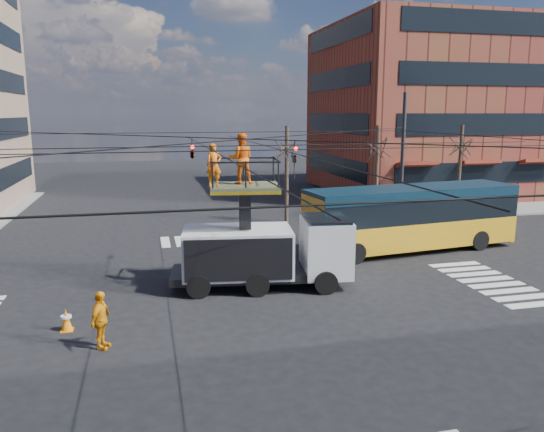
% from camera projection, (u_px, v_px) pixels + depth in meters
% --- Properties ---
extents(ground, '(120.00, 120.00, 0.00)m').
position_uv_depth(ground, '(250.00, 302.00, 19.29)').
color(ground, black).
rests_on(ground, ground).
extents(sidewalk_ne, '(18.00, 18.00, 0.12)m').
position_uv_depth(sidewalk_ne, '(448.00, 195.00, 44.13)').
color(sidewalk_ne, slate).
rests_on(sidewalk_ne, ground).
extents(crosswalks, '(22.40, 22.40, 0.02)m').
position_uv_depth(crosswalks, '(250.00, 302.00, 19.28)').
color(crosswalks, silver).
rests_on(crosswalks, ground).
extents(building_ne, '(20.06, 16.06, 14.00)m').
position_uv_depth(building_ne, '(445.00, 110.00, 45.86)').
color(building_ne, maroon).
rests_on(building_ne, ground).
extents(overhead_network, '(24.24, 24.24, 8.00)m').
position_uv_depth(overhead_network, '(245.00, 184.00, 18.83)').
color(overhead_network, '#2D2D30').
rests_on(overhead_network, ground).
extents(tree_a, '(2.00, 2.00, 6.00)m').
position_uv_depth(tree_a, '(287.00, 149.00, 32.42)').
color(tree_a, '#382B21').
rests_on(tree_a, ground).
extents(tree_b, '(2.00, 2.00, 6.00)m').
position_uv_depth(tree_b, '(378.00, 147.00, 33.80)').
color(tree_b, '#382B21').
rests_on(tree_b, ground).
extents(tree_c, '(2.00, 2.00, 6.00)m').
position_uv_depth(tree_c, '(461.00, 146.00, 35.18)').
color(tree_c, '#382B21').
rests_on(tree_c, ground).
extents(utility_truck, '(7.25, 3.42, 6.04)m').
position_uv_depth(utility_truck, '(265.00, 237.00, 20.75)').
color(utility_truck, black).
rests_on(utility_truck, ground).
extents(city_bus, '(11.16, 3.94, 3.20)m').
position_uv_depth(city_bus, '(411.00, 217.00, 26.27)').
color(city_bus, gold).
rests_on(city_bus, ground).
extents(traffic_cone, '(0.36, 0.36, 0.73)m').
position_uv_depth(traffic_cone, '(66.00, 320.00, 16.73)').
color(traffic_cone, orange).
rests_on(traffic_cone, ground).
extents(worker_ground, '(0.78, 1.11, 1.75)m').
position_uv_depth(worker_ground, '(101.00, 320.00, 15.37)').
color(worker_ground, orange).
rests_on(worker_ground, ground).
extents(flagger, '(1.12, 1.43, 1.95)m').
position_uv_depth(flagger, '(321.00, 262.00, 20.95)').
color(flagger, orange).
rests_on(flagger, ground).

